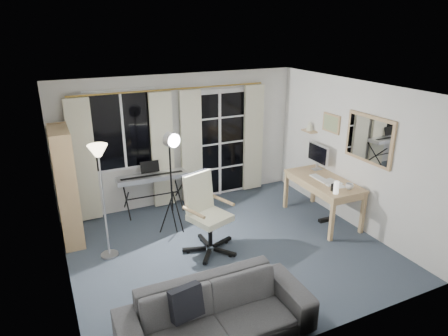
# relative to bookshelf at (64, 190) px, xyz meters

# --- Properties ---
(floor) EXTENTS (4.50, 4.00, 0.02)m
(floor) POSITION_rel_bookshelf_xyz_m (2.12, -1.34, -0.86)
(floor) COLOR #36414F
(floor) RESTS_ON ground
(window) EXTENTS (1.20, 0.08, 1.40)m
(window) POSITION_rel_bookshelf_xyz_m (1.07, 0.64, 0.65)
(window) COLOR white
(window) RESTS_ON floor
(french_door) EXTENTS (1.32, 0.09, 2.11)m
(french_door) POSITION_rel_bookshelf_xyz_m (2.87, 0.64, 0.17)
(french_door) COLOR white
(french_door) RESTS_ON floor
(curtains) EXTENTS (3.60, 0.07, 2.13)m
(curtains) POSITION_rel_bookshelf_xyz_m (1.98, 0.54, 0.24)
(curtains) COLOR gold
(curtains) RESTS_ON floor
(bookshelf) EXTENTS (0.30, 0.84, 1.80)m
(bookshelf) POSITION_rel_bookshelf_xyz_m (0.00, 0.00, 0.00)
(bookshelf) COLOR #A57C57
(bookshelf) RESTS_ON floor
(torchiere_lamp) EXTENTS (0.32, 0.32, 1.70)m
(torchiere_lamp) POSITION_rel_bookshelf_xyz_m (0.46, -0.73, 0.52)
(torchiere_lamp) COLOR #B2B2B7
(torchiere_lamp) RESTS_ON floor
(keyboard_piano) EXTENTS (1.23, 0.62, 0.88)m
(keyboard_piano) POSITION_rel_bookshelf_xyz_m (1.45, 0.36, -0.18)
(keyboard_piano) COLOR black
(keyboard_piano) RESTS_ON floor
(studio_light) EXTENTS (0.39, 0.39, 1.73)m
(studio_light) POSITION_rel_bookshelf_xyz_m (1.55, -0.52, 0.54)
(studio_light) COLOR black
(studio_light) RESTS_ON floor
(office_chair) EXTENTS (0.82, 0.79, 1.18)m
(office_chair) POSITION_rel_bookshelf_xyz_m (1.81, -1.13, -0.16)
(office_chair) COLOR black
(office_chair) RESTS_ON floor
(desk) EXTENTS (0.72, 1.40, 0.74)m
(desk) POSITION_rel_bookshelf_xyz_m (4.00, -1.14, -0.20)
(desk) COLOR #A87F56
(desk) RESTS_ON floor
(monitor) EXTENTS (0.18, 0.54, 0.47)m
(monitor) POSITION_rel_bookshelf_xyz_m (4.20, -0.69, 0.17)
(monitor) COLOR silver
(monitor) RESTS_ON desk
(desk_clutter) EXTENTS (0.45, 0.84, 0.94)m
(desk_clutter) POSITION_rel_bookshelf_xyz_m (3.94, -1.36, -0.27)
(desk_clutter) COLOR white
(desk_clutter) RESTS_ON desk
(mug) EXTENTS (0.12, 0.10, 0.12)m
(mug) POSITION_rel_bookshelf_xyz_m (4.10, -1.64, -0.05)
(mug) COLOR silver
(mug) RESTS_ON desk
(wall_mirror) EXTENTS (0.04, 0.94, 0.74)m
(wall_mirror) POSITION_rel_bookshelf_xyz_m (4.34, -1.69, 0.70)
(wall_mirror) COLOR #A57C57
(wall_mirror) RESTS_ON floor
(framed_print) EXTENTS (0.03, 0.42, 0.32)m
(framed_print) POSITION_rel_bookshelf_xyz_m (4.35, -0.79, 0.75)
(framed_print) COLOR #A57C57
(framed_print) RESTS_ON floor
(wall_shelf) EXTENTS (0.16, 0.30, 0.18)m
(wall_shelf) POSITION_rel_bookshelf_xyz_m (4.28, -0.29, 0.55)
(wall_shelf) COLOR #A57C57
(wall_shelf) RESTS_ON floor
(sofa) EXTENTS (2.09, 0.64, 0.81)m
(sofa) POSITION_rel_bookshelf_xyz_m (1.21, -2.88, -0.45)
(sofa) COLOR #2C2C2E
(sofa) RESTS_ON floor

